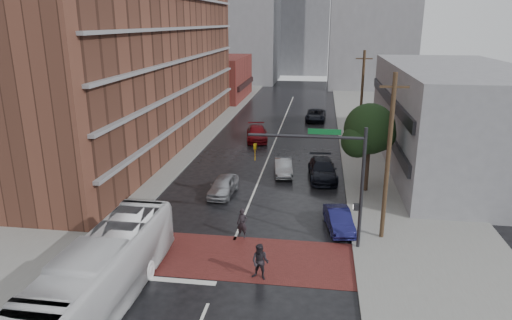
% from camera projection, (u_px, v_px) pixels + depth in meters
% --- Properties ---
extents(ground, '(160.00, 160.00, 0.00)m').
position_uv_depth(ground, '(226.00, 261.00, 25.09)').
color(ground, black).
rests_on(ground, ground).
extents(crosswalk, '(14.00, 5.00, 0.02)m').
position_uv_depth(crosswalk, '(227.00, 257.00, 25.56)').
color(crosswalk, maroon).
rests_on(crosswalk, ground).
extents(sidewalk_west, '(9.00, 90.00, 0.15)m').
position_uv_depth(sidewalk_west, '(170.00, 140.00, 50.30)').
color(sidewalk_west, gray).
rests_on(sidewalk_west, ground).
extents(sidewalk_east, '(9.00, 90.00, 0.15)m').
position_uv_depth(sidewalk_east, '(384.00, 148.00, 47.17)').
color(sidewalk_east, gray).
rests_on(sidewalk_east, ground).
extents(apartment_block, '(10.00, 44.00, 28.00)m').
position_uv_depth(apartment_block, '(135.00, 7.00, 45.64)').
color(apartment_block, brown).
rests_on(apartment_block, ground).
extents(storefront_west, '(8.00, 16.00, 7.00)m').
position_uv_depth(storefront_west, '(221.00, 78.00, 76.83)').
color(storefront_west, maroon).
rests_on(storefront_west, ground).
extents(building_east, '(11.00, 26.00, 9.00)m').
position_uv_depth(building_east, '(453.00, 117.00, 40.47)').
color(building_east, gray).
rests_on(building_east, ground).
extents(distant_tower_west, '(18.00, 16.00, 32.00)m').
position_uv_depth(distant_tower_west, '(235.00, 5.00, 96.18)').
color(distant_tower_west, gray).
rests_on(distant_tower_west, ground).
extents(distant_tower_center, '(12.00, 10.00, 24.00)m').
position_uv_depth(distant_tower_center, '(304.00, 24.00, 111.54)').
color(distant_tower_center, gray).
rests_on(distant_tower_center, ground).
extents(street_tree, '(4.20, 4.10, 6.90)m').
position_uv_depth(street_tree, '(370.00, 132.00, 33.94)').
color(street_tree, '#332319').
rests_on(street_tree, ground).
extents(signal_mast, '(6.50, 0.30, 7.20)m').
position_uv_depth(signal_mast, '(336.00, 170.00, 25.28)').
color(signal_mast, '#2D2D33').
rests_on(signal_mast, ground).
extents(utility_pole_near, '(1.60, 0.26, 10.00)m').
position_uv_depth(utility_pole_near, '(388.00, 158.00, 26.18)').
color(utility_pole_near, '#473321').
rests_on(utility_pole_near, ground).
extents(utility_pole_far, '(1.60, 0.26, 10.00)m').
position_uv_depth(utility_pole_far, '(361.00, 100.00, 45.12)').
color(utility_pole_far, '#473321').
rests_on(utility_pole_far, ground).
extents(transit_bus, '(2.83, 11.67, 3.24)m').
position_uv_depth(transit_bus, '(104.00, 272.00, 20.94)').
color(transit_bus, white).
rests_on(transit_bus, ground).
extents(pedestrian_a, '(0.73, 0.53, 1.84)m').
position_uv_depth(pedestrian_a, '(242.00, 223.00, 27.60)').
color(pedestrian_a, black).
rests_on(pedestrian_a, ground).
extents(pedestrian_b, '(1.08, 0.93, 1.93)m').
position_uv_depth(pedestrian_b, '(260.00, 262.00, 23.10)').
color(pedestrian_b, '#272227').
rests_on(pedestrian_b, ground).
extents(car_travel_a, '(2.00, 4.34, 1.44)m').
position_uv_depth(car_travel_a, '(223.00, 186.00, 34.47)').
color(car_travel_a, '#B8BAC1').
rests_on(car_travel_a, ground).
extents(car_travel_b, '(1.97, 4.26, 1.35)m').
position_uv_depth(car_travel_b, '(283.00, 167.00, 39.08)').
color(car_travel_b, '#9A9DA1').
rests_on(car_travel_b, ground).
extents(car_travel_c, '(3.09, 5.70, 1.57)m').
position_uv_depth(car_travel_c, '(257.00, 133.00, 50.35)').
color(car_travel_c, maroon).
rests_on(car_travel_c, ground).
extents(suv_travel, '(2.74, 5.48, 1.49)m').
position_uv_depth(suv_travel, '(316.00, 115.00, 60.41)').
color(suv_travel, black).
rests_on(suv_travel, ground).
extents(car_parked_near, '(2.05, 4.19, 1.32)m').
position_uv_depth(car_parked_near, '(339.00, 220.00, 28.72)').
color(car_parked_near, '#15154B').
rests_on(car_parked_near, ground).
extents(car_parked_mid, '(2.69, 5.63, 1.58)m').
position_uv_depth(car_parked_mid, '(322.00, 170.00, 37.99)').
color(car_parked_mid, black).
rests_on(car_parked_mid, ground).
extents(car_parked_far, '(1.95, 3.86, 1.26)m').
position_uv_depth(car_parked_far, '(324.00, 164.00, 39.92)').
color(car_parked_far, '#9EA0A6').
rests_on(car_parked_far, ground).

